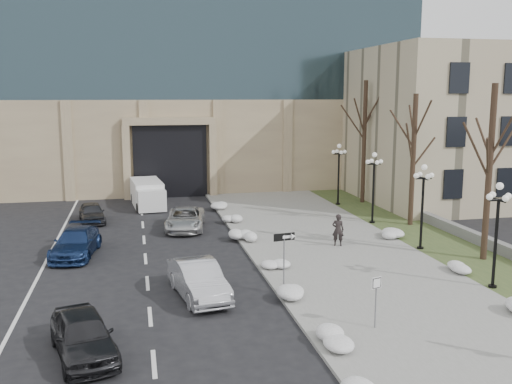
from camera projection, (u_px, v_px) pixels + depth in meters
ground at (370, 373)px, 17.52m from camera, size 160.00×160.00×0.00m
sidewalk at (328, 247)px, 31.72m from camera, size 9.00×40.00×0.12m
curb at (249, 251)px, 30.79m from camera, size 0.30×40.00×0.14m
grass_strip at (434, 241)px, 33.07m from camera, size 4.00×40.00×0.10m
stone_wall at (448, 227)px, 35.36m from camera, size 0.50×30.00×0.70m
classical_building at (483, 124)px, 48.01m from camera, size 22.00×18.12×12.00m
car_a at (83, 335)px, 18.51m from camera, size 2.77×4.65×1.48m
car_b at (198, 280)px, 23.93m from camera, size 2.39×4.89×1.54m
car_c at (76, 243)px, 30.10m from camera, size 2.68×5.17×1.43m
car_d at (185, 219)px, 36.01m from camera, size 3.04×5.25×1.38m
car_e at (92, 213)px, 38.02m from camera, size 2.11×4.04×1.31m
pedestrian at (338, 230)px, 31.66m from camera, size 0.77×0.65×1.80m
box_truck at (148, 194)px, 43.48m from camera, size 2.61×6.17×1.91m
one_way_sign at (288, 244)px, 24.07m from camera, size 1.01×0.30×2.70m
keep_sign at (376, 291)px, 20.40m from camera, size 0.42×0.16×2.02m
snow_clump_b at (328, 339)px, 19.22m from camera, size 1.10×1.60×0.36m
snow_clump_c at (295, 290)px, 24.07m from camera, size 1.10×1.60×0.36m
snow_clump_d at (272, 262)px, 28.10m from camera, size 1.10×1.60×0.36m
snow_clump_e at (244, 238)px, 32.85m from camera, size 1.10×1.60×0.36m
snow_clump_f at (232, 221)px, 37.18m from camera, size 1.10×1.60×0.36m
snow_clump_g at (221, 207)px, 41.89m from camera, size 1.10×1.60×0.36m
snow_clump_i at (448, 267)px, 27.29m from camera, size 1.10×1.60×0.36m
snow_clump_j at (389, 234)px, 33.57m from camera, size 1.10×1.60×0.36m
lamppost_a at (497, 221)px, 24.49m from camera, size 1.18×1.18×4.76m
lamppost_b at (423, 195)px, 30.76m from camera, size 1.18×1.18×4.76m
lamppost_c at (374, 178)px, 37.02m from camera, size 1.18×1.18×4.76m
lamppost_d at (339, 166)px, 43.29m from camera, size 1.18×1.18×4.76m
tree_near at (491, 148)px, 28.34m from camera, size 3.20×3.20×9.00m
tree_mid at (414, 141)px, 36.10m from camera, size 3.20×3.20×8.50m
tree_far at (365, 125)px, 43.70m from camera, size 3.20×3.20×9.50m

